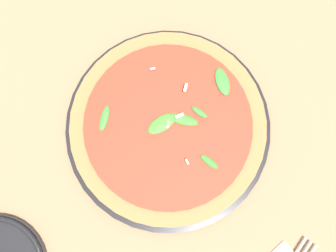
{
  "coord_description": "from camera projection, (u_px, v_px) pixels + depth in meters",
  "views": [
    {
      "loc": [
        -0.09,
        -0.05,
        0.61
      ],
      "look_at": [
        -0.02,
        0.01,
        0.03
      ],
      "focal_mm": 42.0,
      "sensor_mm": 36.0,
      "label": 1
    }
  ],
  "objects": [
    {
      "name": "pizza_arugula_main",
      "position": [
        168.0,
        127.0,
        0.6
      ],
      "size": [
        0.31,
        0.31,
        0.05
      ],
      "color": "black",
      "rests_on": "ground_plane"
    },
    {
      "name": "ground_plane",
      "position": [
        182.0,
        124.0,
        0.61
      ],
      "size": [
        6.0,
        6.0,
        0.0
      ],
      "primitive_type": "plane",
      "color": "#9E7A56"
    }
  ]
}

